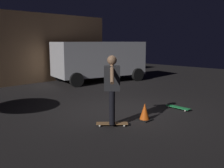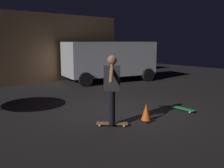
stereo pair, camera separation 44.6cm
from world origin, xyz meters
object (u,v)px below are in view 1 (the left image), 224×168
object	(u,v)px
skater	(112,85)
traffic_cone	(145,113)
skateboard_ridden	(112,124)
parked_van	(99,59)
skateboard_spare	(178,107)

from	to	relation	value
skater	traffic_cone	size ratio (longest dim) A/B	3.63
skateboard_ridden	traffic_cone	distance (m)	0.99
parked_van	skater	xyz separation A→B (m)	(-4.78, -5.47, -0.12)
skater	traffic_cone	xyz separation A→B (m)	(0.92, -0.31, -0.83)
parked_van	skateboard_spare	xyz separation A→B (m)	(-2.23, -5.86, -1.11)
skateboard_ridden	parked_van	bearing A→B (deg)	48.90
parked_van	skateboard_spare	bearing A→B (deg)	-110.85
skater	traffic_cone	bearing A→B (deg)	-18.73
parked_van	traffic_cone	world-z (taller)	parked_van
parked_van	skateboard_spare	distance (m)	6.37
parked_van	skater	distance (m)	7.27
parked_van	traffic_cone	size ratio (longest dim) A/B	10.71
parked_van	traffic_cone	bearing A→B (deg)	-123.67
skateboard_spare	skater	bearing A→B (deg)	171.34
skateboard_spare	traffic_cone	xyz separation A→B (m)	(-1.62, 0.07, 0.16)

